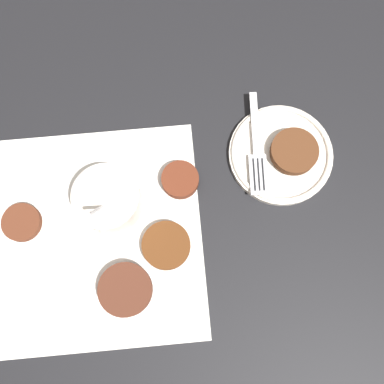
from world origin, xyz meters
The scene contains 10 objects.
ground_plane centered at (0.00, 0.00, 0.00)m, with size 4.00×4.00×0.00m, color black.
napkin centered at (-0.02, -0.03, 0.00)m, with size 0.39×0.37×0.00m.
sauce_bowl centered at (-0.07, -0.01, 0.03)m, with size 0.11×0.10×0.13m.
fritter_0 centered at (-0.03, -0.15, 0.01)m, with size 0.06×0.06×0.01m.
fritter_1 centered at (0.06, 0.02, 0.01)m, with size 0.08×0.08×0.02m.
fritter_2 centered at (-0.01, 0.08, 0.01)m, with size 0.08×0.08×0.02m.
fritter_3 centered at (-0.11, 0.10, 0.01)m, with size 0.06×0.06×0.02m.
serving_plate centered at (-0.17, 0.26, 0.01)m, with size 0.17×0.17×0.02m.
fritter_on_plate centered at (-0.17, 0.28, 0.03)m, with size 0.08×0.08×0.02m.
fork centered at (-0.16, 0.22, 0.02)m, with size 0.18×0.04×0.00m.
Camera 1 is at (0.07, 0.13, 0.71)m, focal length 42.00 mm.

